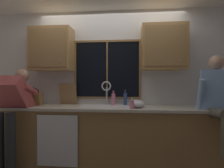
{
  "coord_description": "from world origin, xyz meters",
  "views": [
    {
      "loc": [
        0.3,
        -3.1,
        1.31
      ],
      "look_at": [
        0.05,
        -0.3,
        1.28
      ],
      "focal_mm": 28.66,
      "sensor_mm": 36.0,
      "label": 1
    }
  ],
  "objects_px": {
    "person_standing": "(12,106)",
    "mixing_bowl": "(136,104)",
    "soap_dispenser": "(132,104)",
    "cutting_board": "(68,94)",
    "bottle_tall_clear": "(125,99)",
    "person_sitting_on_counter": "(220,97)",
    "bottle_green_glass": "(113,99)",
    "knife_block": "(38,99)"
  },
  "relations": [
    {
      "from": "soap_dispenser",
      "to": "mixing_bowl",
      "type": "bearing_deg",
      "value": 61.83
    },
    {
      "from": "soap_dispenser",
      "to": "bottle_tall_clear",
      "type": "height_order",
      "value": "bottle_tall_clear"
    },
    {
      "from": "person_sitting_on_counter",
      "to": "soap_dispenser",
      "type": "bearing_deg",
      "value": 176.94
    },
    {
      "from": "person_sitting_on_counter",
      "to": "soap_dispenser",
      "type": "distance_m",
      "value": 1.19
    },
    {
      "from": "mixing_bowl",
      "to": "soap_dispenser",
      "type": "xyz_separation_m",
      "value": [
        -0.07,
        -0.13,
        0.01
      ]
    },
    {
      "from": "person_sitting_on_counter",
      "to": "bottle_tall_clear",
      "type": "xyz_separation_m",
      "value": [
        -1.28,
        0.46,
        -0.08
      ]
    },
    {
      "from": "knife_block",
      "to": "bottle_green_glass",
      "type": "distance_m",
      "value": 1.26
    },
    {
      "from": "knife_block",
      "to": "cutting_board",
      "type": "distance_m",
      "value": 0.49
    },
    {
      "from": "person_standing",
      "to": "soap_dispenser",
      "type": "xyz_separation_m",
      "value": [
        1.77,
        0.09,
        0.04
      ]
    },
    {
      "from": "knife_block",
      "to": "mixing_bowl",
      "type": "bearing_deg",
      "value": -3.94
    },
    {
      "from": "bottle_tall_clear",
      "to": "person_sitting_on_counter",
      "type": "bearing_deg",
      "value": -19.8
    },
    {
      "from": "mixing_bowl",
      "to": "bottle_tall_clear",
      "type": "height_order",
      "value": "bottle_tall_clear"
    },
    {
      "from": "bottle_green_glass",
      "to": "mixing_bowl",
      "type": "bearing_deg",
      "value": -33.77
    },
    {
      "from": "knife_block",
      "to": "mixing_bowl",
      "type": "distance_m",
      "value": 1.62
    },
    {
      "from": "mixing_bowl",
      "to": "bottle_tall_clear",
      "type": "relative_size",
      "value": 0.94
    },
    {
      "from": "person_sitting_on_counter",
      "to": "bottle_tall_clear",
      "type": "relative_size",
      "value": 4.86
    },
    {
      "from": "bottle_green_glass",
      "to": "soap_dispenser",
      "type": "bearing_deg",
      "value": -51.49
    },
    {
      "from": "mixing_bowl",
      "to": "soap_dispenser",
      "type": "height_order",
      "value": "soap_dispenser"
    },
    {
      "from": "bottle_tall_clear",
      "to": "cutting_board",
      "type": "bearing_deg",
      "value": 178.77
    },
    {
      "from": "person_sitting_on_counter",
      "to": "bottle_green_glass",
      "type": "bearing_deg",
      "value": 163.39
    },
    {
      "from": "mixing_bowl",
      "to": "bottle_green_glass",
      "type": "relative_size",
      "value": 0.97
    },
    {
      "from": "person_standing",
      "to": "mixing_bowl",
      "type": "xyz_separation_m",
      "value": [
        1.84,
        0.22,
        0.03
      ]
    },
    {
      "from": "person_standing",
      "to": "mixing_bowl",
      "type": "distance_m",
      "value": 1.86
    },
    {
      "from": "cutting_board",
      "to": "person_standing",
      "type": "bearing_deg",
      "value": -143.25
    },
    {
      "from": "person_standing",
      "to": "soap_dispenser",
      "type": "distance_m",
      "value": 1.78
    },
    {
      "from": "person_sitting_on_counter",
      "to": "soap_dispenser",
      "type": "relative_size",
      "value": 7.45
    },
    {
      "from": "knife_block",
      "to": "bottle_tall_clear",
      "type": "bearing_deg",
      "value": 6.18
    },
    {
      "from": "cutting_board",
      "to": "mixing_bowl",
      "type": "height_order",
      "value": "cutting_board"
    },
    {
      "from": "person_standing",
      "to": "bottle_tall_clear",
      "type": "bearing_deg",
      "value": 16.24
    },
    {
      "from": "person_sitting_on_counter",
      "to": "bottle_green_glass",
      "type": "relative_size",
      "value": 5.02
    },
    {
      "from": "bottle_tall_clear",
      "to": "bottle_green_glass",
      "type": "bearing_deg",
      "value": -174.16
    },
    {
      "from": "knife_block",
      "to": "cutting_board",
      "type": "bearing_deg",
      "value": 21.3
    },
    {
      "from": "knife_block",
      "to": "person_standing",
      "type": "bearing_deg",
      "value": -124.21
    },
    {
      "from": "person_sitting_on_counter",
      "to": "cutting_board",
      "type": "xyz_separation_m",
      "value": [
        -2.27,
        0.48,
        -0.01
      ]
    },
    {
      "from": "bottle_green_glass",
      "to": "bottle_tall_clear",
      "type": "height_order",
      "value": "bottle_tall_clear"
    },
    {
      "from": "person_standing",
      "to": "bottle_tall_clear",
      "type": "xyz_separation_m",
      "value": [
        1.67,
        0.49,
        0.08
      ]
    },
    {
      "from": "person_sitting_on_counter",
      "to": "knife_block",
      "type": "bearing_deg",
      "value": 173.62
    },
    {
      "from": "soap_dispenser",
      "to": "cutting_board",
      "type": "bearing_deg",
      "value": 159.02
    },
    {
      "from": "mixing_bowl",
      "to": "bottle_green_glass",
      "type": "xyz_separation_m",
      "value": [
        -0.37,
        0.25,
        0.05
      ]
    },
    {
      "from": "mixing_bowl",
      "to": "bottle_green_glass",
      "type": "distance_m",
      "value": 0.45
    },
    {
      "from": "person_sitting_on_counter",
      "to": "bottle_green_glass",
      "type": "height_order",
      "value": "person_sitting_on_counter"
    },
    {
      "from": "knife_block",
      "to": "soap_dispenser",
      "type": "xyz_separation_m",
      "value": [
        1.55,
        -0.24,
        -0.04
      ]
    }
  ]
}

